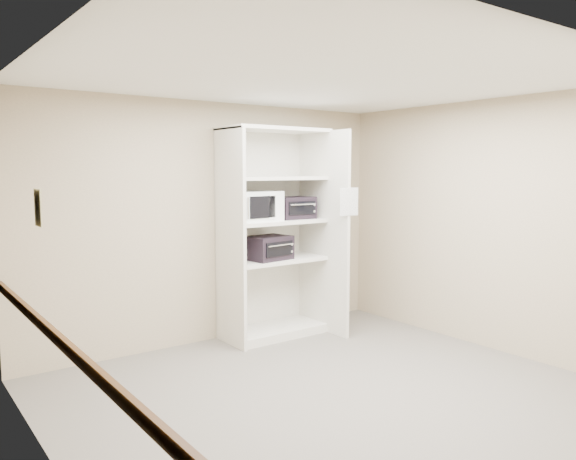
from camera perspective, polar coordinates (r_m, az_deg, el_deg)
floor at (r=5.13m, az=4.07°, el=-16.18°), size 4.50×4.00×0.01m
ceiling at (r=4.80m, az=4.32°, el=15.17°), size 4.50×4.00×0.01m
wall_back at (r=6.42m, az=-7.49°, el=0.77°), size 4.50×0.02×2.70m
wall_front at (r=3.53m, az=25.88°, el=-4.19°), size 4.50×0.02×2.70m
wall_left at (r=3.74m, az=-23.04°, el=-3.50°), size 0.02×4.00×2.70m
wall_right at (r=6.46m, az=19.53°, el=0.50°), size 0.02×4.00×2.70m
shelving_unit at (r=6.55m, az=-1.09°, el=-1.01°), size 1.24×0.92×2.42m
microwave at (r=6.34m, az=-3.55°, el=2.44°), size 0.59×0.47×0.34m
toaster_oven_upper at (r=6.63m, az=0.55°, el=2.28°), size 0.46×0.35×0.26m
toaster_oven_lower at (r=6.43m, az=-2.02°, el=-1.82°), size 0.53×0.43×0.27m
paper_sign at (r=6.36m, az=6.23°, el=2.87°), size 0.24×0.03×0.31m
chair_rail at (r=3.85m, az=-22.43°, el=-10.10°), size 0.04×3.98×0.08m
wall_poster at (r=3.99m, az=-24.05°, el=2.08°), size 0.01×0.18×0.25m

